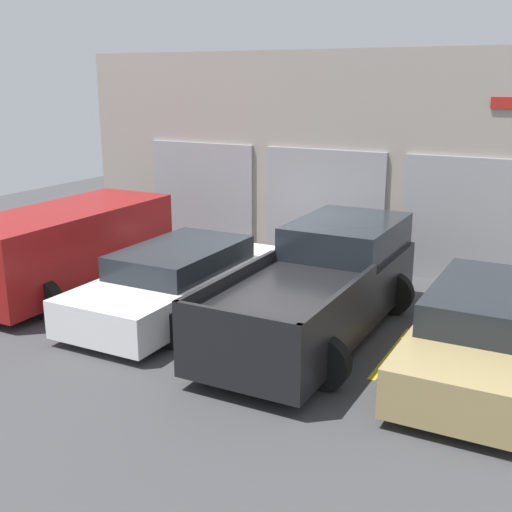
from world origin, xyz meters
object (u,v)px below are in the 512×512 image
at_px(sedan_white, 179,280).
at_px(van_right, 67,246).
at_px(pickup_truck, 321,286).
at_px(sedan_side, 486,331).

bearing_deg(sedan_white, van_right, -179.51).
relative_size(pickup_truck, sedan_white, 1.12).
height_order(pickup_truck, sedan_white, pickup_truck).
bearing_deg(van_right, pickup_truck, 2.83).
bearing_deg(pickup_truck, van_right, -177.17).
distance_m(pickup_truck, van_right, 5.43).
relative_size(sedan_side, van_right, 1.00).
bearing_deg(pickup_truck, sedan_side, -5.14).
xyz_separation_m(sedan_side, van_right, (-8.13, -0.02, 0.30)).
distance_m(pickup_truck, sedan_side, 2.73).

